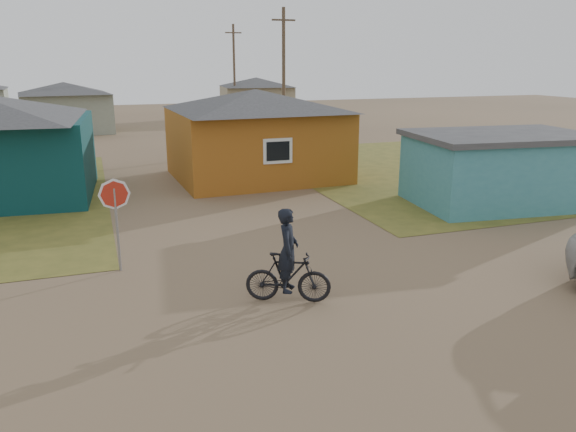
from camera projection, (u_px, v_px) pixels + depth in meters
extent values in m
plane|color=#7C6247|center=(328.00, 313.00, 11.76)|extent=(120.00, 120.00, 0.00)
cube|color=olive|center=(484.00, 166.00, 28.02)|extent=(20.00, 18.00, 0.00)
cube|color=#9D5818|center=(256.00, 144.00, 24.89)|extent=(7.21, 6.24, 3.00)
pyramid|color=#373739|center=(256.00, 100.00, 24.36)|extent=(7.72, 6.76, 0.90)
cube|color=silver|center=(278.00, 151.00, 22.09)|extent=(1.20, 0.06, 1.00)
cube|color=black|center=(278.00, 151.00, 22.06)|extent=(0.95, 0.04, 0.75)
cube|color=teal|center=(499.00, 172.00, 20.36)|extent=(6.39, 4.61, 2.40)
cube|color=#373739|center=(503.00, 136.00, 20.01)|extent=(6.71, 4.93, 0.20)
cube|color=gray|center=(66.00, 113.00, 40.42)|extent=(6.49, 5.60, 2.80)
pyramid|color=#373739|center=(64.00, 88.00, 39.94)|extent=(7.04, 6.15, 0.80)
cube|color=gray|center=(257.00, 102.00, 50.94)|extent=(6.41, 5.50, 2.80)
pyramid|color=#373739|center=(256.00, 82.00, 50.46)|extent=(6.95, 6.05, 0.80)
cylinder|color=brown|center=(284.00, 80.00, 32.76)|extent=(0.20, 0.20, 8.00)
cube|color=brown|center=(284.00, 20.00, 31.87)|extent=(1.40, 0.10, 0.10)
cylinder|color=brown|center=(234.00, 73.00, 47.63)|extent=(0.20, 0.20, 8.00)
cube|color=brown|center=(233.00, 33.00, 46.75)|extent=(1.40, 0.10, 0.10)
cylinder|color=gray|center=(117.00, 230.00, 13.83)|extent=(0.06, 0.06, 2.12)
imported|color=black|center=(288.00, 277.00, 12.16)|extent=(1.92, 1.25, 1.12)
imported|color=black|center=(288.00, 250.00, 12.00)|extent=(0.68, 0.79, 1.84)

